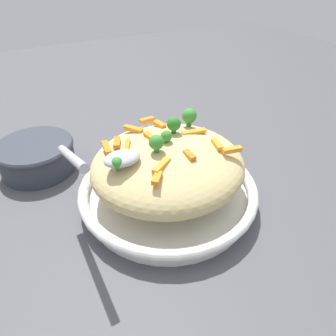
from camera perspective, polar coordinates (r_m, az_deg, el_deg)
name	(u,v)px	position (r m, az deg, el deg)	size (l,w,h in m)	color
ground_plane	(168,200)	(0.57, 0.00, -6.00)	(2.40, 2.40, 0.00)	#4C4C51
serving_bowl	(168,191)	(0.55, 0.00, -4.27)	(0.31, 0.31, 0.04)	white
pasta_mound	(168,165)	(0.52, 0.00, 0.55)	(0.26, 0.25, 0.09)	#D1BA7A
carrot_piece_0	(194,132)	(0.53, 4.82, 6.69)	(0.04, 0.01, 0.01)	orange
carrot_piece_1	(217,144)	(0.51, 9.10, 4.38)	(0.03, 0.01, 0.01)	orange
carrot_piece_2	(150,137)	(0.51, -3.27, 5.73)	(0.03, 0.01, 0.01)	orange
carrot_piece_3	(161,166)	(0.45, -1.22, 0.45)	(0.04, 0.01, 0.01)	orange
carrot_piece_4	(189,155)	(0.47, 3.99, 2.44)	(0.03, 0.01, 0.01)	orange
carrot_piece_5	(106,147)	(0.50, -11.32, 3.78)	(0.04, 0.01, 0.01)	orange
carrot_piece_6	(157,178)	(0.43, -2.07, -1.83)	(0.03, 0.01, 0.01)	orange
carrot_piece_7	(147,120)	(0.58, -3.91, 8.85)	(0.03, 0.01, 0.01)	orange
carrot_piece_8	(127,146)	(0.50, -7.60, 4.10)	(0.03, 0.01, 0.01)	orange
carrot_piece_9	(133,129)	(0.55, -6.46, 7.18)	(0.04, 0.01, 0.01)	orange
carrot_piece_10	(160,125)	(0.56, -1.57, 8.04)	(0.03, 0.01, 0.01)	orange
carrot_piece_11	(232,150)	(0.50, 11.79, 3.32)	(0.03, 0.01, 0.01)	orange
carrot_piece_12	(117,142)	(0.51, -9.44, 4.72)	(0.03, 0.01, 0.01)	orange
broccoli_floret_0	(156,143)	(0.47, -2.17, 4.72)	(0.02, 0.02, 0.03)	#377928
broccoli_floret_1	(117,163)	(0.45, -9.37, 0.90)	(0.02, 0.02, 0.02)	#377928
broccoli_floret_2	(174,124)	(0.52, 1.07, 8.11)	(0.02, 0.02, 0.03)	#296820
broccoli_floret_3	(189,116)	(0.56, 3.96, 9.55)	(0.03, 0.03, 0.03)	#377928
broccoli_floret_4	(165,137)	(0.49, -0.59, 5.82)	(0.02, 0.02, 0.02)	#377928
serving_spoon	(106,158)	(0.45, -11.47, 1.83)	(0.11, 0.14, 0.07)	#B7B7BC
companion_bowl	(36,155)	(0.68, -23.17, 2.27)	(0.15, 0.15, 0.06)	#333842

